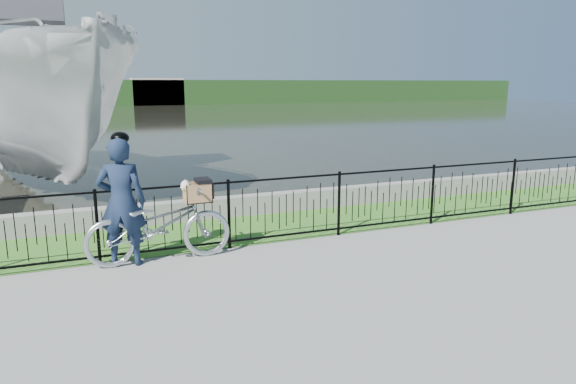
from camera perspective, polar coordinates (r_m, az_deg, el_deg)
name	(u,v)px	position (r m, az deg, el deg)	size (l,w,h in m)	color
ground	(328,273)	(7.43, 4.48, -8.94)	(120.00, 120.00, 0.00)	gray
grass_strip	(267,226)	(9.70, -2.40, -3.83)	(60.00, 2.00, 0.01)	#396E22
water	(125,120)	(39.41, -17.65, 7.62)	(120.00, 120.00, 0.00)	black
quay_wall	(250,205)	(10.57, -4.24, -1.43)	(60.00, 0.30, 0.40)	gray
fence	(286,209)	(8.65, -0.19, -1.87)	(14.00, 0.06, 1.15)	black
far_treeline	(104,93)	(66.28, -19.72, 10.35)	(120.00, 6.00, 3.00)	#1E4018
far_building_right	(157,92)	(65.34, -14.32, 10.75)	(6.00, 3.00, 3.20)	#ADA08B
bicycle_rig	(160,225)	(7.94, -14.08, -3.53)	(2.16, 0.75, 1.25)	#B1B6BD
cyclist	(122,201)	(7.85, -18.01, -0.94)	(0.79, 0.63, 1.98)	#141F37
boat_near	(26,106)	(15.07, -27.09, 8.53)	(7.10, 10.89, 5.74)	#BDBDBD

